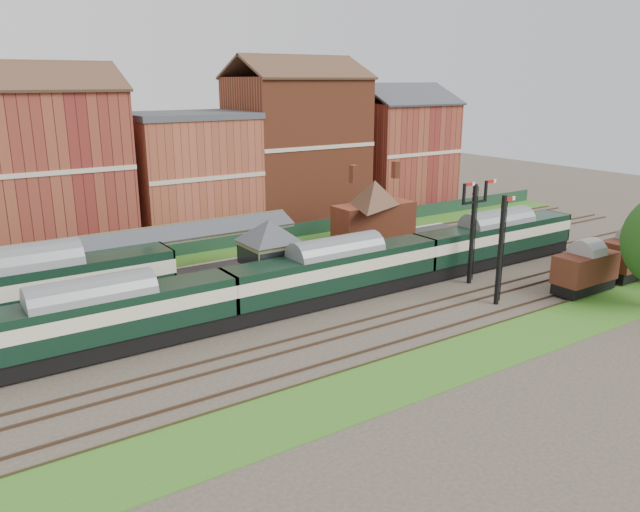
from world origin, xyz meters
TOP-DOWN VIEW (x-y plane):
  - ground at (0.00, 0.00)m, footprint 160.00×160.00m
  - grass_back at (0.00, 16.00)m, footprint 90.00×4.50m
  - grass_front at (0.00, -12.00)m, footprint 90.00×5.00m
  - fence at (0.00, 18.00)m, footprint 90.00×0.12m
  - platform at (-5.00, 9.75)m, footprint 55.00×3.40m
  - signal_box at (-3.00, 3.25)m, footprint 5.40×5.40m
  - brick_hut at (5.00, 3.25)m, footprint 3.20×2.64m
  - station_building at (12.00, 9.75)m, footprint 8.10×8.10m
  - canopy at (-11.00, 9.75)m, footprint 26.00×3.89m
  - semaphore_bracket at (12.04, -2.50)m, footprint 3.60×0.25m
  - semaphore_siding at (10.02, -7.00)m, footprint 1.23×0.25m
  - town_backdrop at (-0.18, 25.00)m, footprint 69.00×10.00m
  - dmu_train at (0.68, 0.00)m, footprint 51.60×2.71m
  - platform_railcar at (-19.69, 6.50)m, footprint 20.29×3.19m
  - goods_van_a at (17.48, -9.00)m, footprint 5.35×2.32m
  - goods_van_b at (23.99, -9.00)m, footprint 5.65×2.45m

SIDE VIEW (x-z plane):
  - ground at x=0.00m, z-range 0.00..0.00m
  - grass_back at x=0.00m, z-range 0.00..0.06m
  - grass_front at x=0.00m, z-range 0.00..0.06m
  - platform at x=-5.00m, z-range 0.00..1.00m
  - fence at x=0.00m, z-range 0.00..1.50m
  - brick_hut at x=5.00m, z-range -0.28..2.67m
  - goods_van_a at x=17.48m, z-range 0.24..3.49m
  - goods_van_b at x=23.99m, z-range 0.25..3.67m
  - dmu_train at x=0.68m, z-range 0.34..4.31m
  - platform_railcar at x=-19.69m, z-range 0.38..5.05m
  - signal_box at x=-3.00m, z-range 0.19..6.19m
  - station_building at x=12.00m, z-range 1.01..6.91m
  - semaphore_siding at x=10.02m, z-range 0.16..8.16m
  - canopy at x=-11.00m, z-range 2.54..6.62m
  - semaphore_bracket at x=12.04m, z-range 0.54..8.72m
  - town_backdrop at x=-0.18m, z-range -1.00..15.00m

